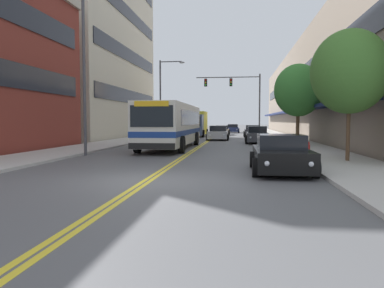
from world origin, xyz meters
name	(u,v)px	position (x,y,z in m)	size (l,w,h in m)	color
ground_plane	(217,135)	(0.00, 37.00, 0.00)	(240.00, 240.00, 0.00)	#565659
sidewalk_left	(162,134)	(-7.23, 37.00, 0.06)	(3.45, 106.00, 0.12)	#B2ADA5
sidewalk_right	(274,135)	(7.23, 37.00, 0.06)	(3.45, 106.00, 0.12)	#B2ADA5
centre_line	(217,135)	(0.00, 37.00, 0.00)	(0.34, 106.00, 0.01)	yellow
office_tower_left	(77,16)	(-15.19, 29.26, 13.47)	(12.08, 22.89, 26.94)	beige
storefront_row_right	(323,92)	(13.18, 37.00, 5.37)	(9.10, 68.00, 10.74)	gray
city_bus	(172,124)	(-1.69, 13.67, 1.65)	(2.88, 11.86, 2.91)	silver
car_red_parked_left_near	(179,131)	(-4.39, 33.71, 0.59)	(2.17, 4.28, 1.27)	maroon
car_beige_parked_left_mid	(166,133)	(-4.41, 25.31, 0.59)	(2.15, 4.41, 1.23)	#BCAD89
car_black_parked_right_foreground	(281,155)	(4.32, 2.42, 0.63)	(2.14, 4.37, 1.35)	black
car_dark_grey_parked_right_mid	(257,135)	(4.31, 20.17, 0.64)	(1.99, 4.62, 1.40)	#38383D
car_charcoal_parked_right_far	(253,131)	(4.38, 32.02, 0.62)	(2.07, 4.66, 1.34)	#232328
car_navy_moving_lead	(233,129)	(1.89, 46.32, 0.61)	(2.01, 4.42, 1.31)	#19234C
car_champagne_moving_second	(222,130)	(0.64, 37.57, 0.58)	(1.97, 4.73, 1.24)	beige
car_silver_moving_third	(218,133)	(0.82, 24.84, 0.63)	(2.08, 4.42, 1.37)	#B7B7BC
box_truck	(195,124)	(-2.31, 32.27, 1.52)	(2.69, 6.68, 2.92)	#475675
traffic_signal_mast	(238,92)	(2.72, 33.48, 5.26)	(7.58, 0.38, 7.33)	#47474C
street_lamp_left_near	(87,55)	(-5.11, 7.68, 5.29)	(1.77, 0.28, 9.17)	#47474C
street_lamp_left_far	(164,92)	(-4.93, 26.93, 4.82)	(2.63, 0.28, 8.05)	#47474C
street_tree_right_near	(350,72)	(7.49, 5.58, 3.95)	(3.28, 3.28, 5.63)	brown
street_tree_right_mid	(298,90)	(7.13, 17.19, 4.09)	(3.52, 3.52, 5.91)	brown
fire_hydrant	(307,150)	(5.95, 6.41, 0.51)	(0.29, 0.21, 0.78)	red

